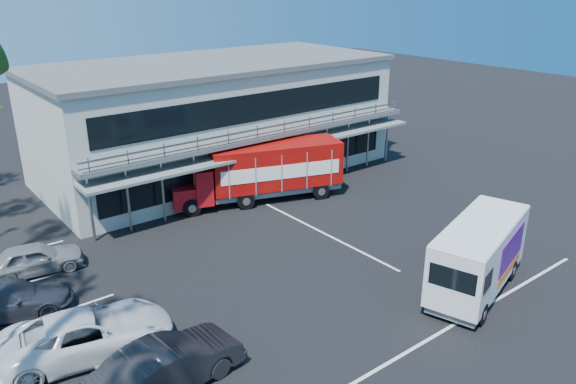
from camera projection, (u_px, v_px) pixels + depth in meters
ground at (336, 268)px, 25.19m from camera, size 120.00×120.00×0.00m
building at (215, 117)px, 36.56m from camera, size 22.40×12.00×7.30m
red_truck at (264, 170)px, 32.29m from camera, size 10.08×5.28×3.32m
white_van at (478, 256)px, 22.77m from camera, size 6.64×3.86×3.07m
parked_car_a at (161, 361)px, 17.98m from camera, size 4.16×2.04×1.36m
parked_car_b at (168, 366)px, 17.57m from camera, size 5.14×2.23×1.64m
parked_car_c at (88, 333)px, 19.22m from camera, size 6.10×3.64×1.59m
parked_car_d at (6, 300)px, 21.40m from camera, size 5.20×3.42×1.40m
parked_car_e at (35, 258)px, 24.55m from camera, size 4.24×2.23×1.38m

